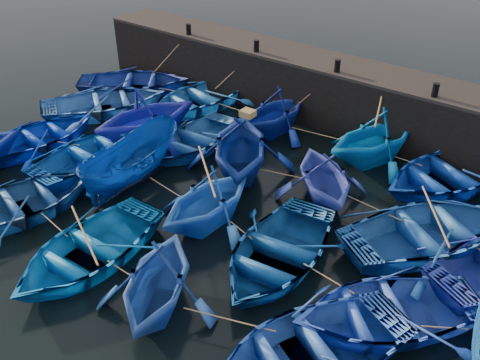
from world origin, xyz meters
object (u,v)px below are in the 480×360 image
Objects in this scene: boat_0 at (134,82)px; wooden_crate at (248,113)px; boat_13 at (41,136)px; boat_8 at (193,139)px.

wooden_crate is (9.04, -2.88, 2.03)m from boat_0.
boat_13 is 10.20× the size of wooden_crate.
boat_8 is (6.06, -2.50, -0.08)m from boat_0.
boat_13 is (1.10, -6.07, -0.06)m from boat_0.
boat_8 is at bearing 172.77° from wooden_crate.
boat_0 is 1.12× the size of boat_13.
boat_0 is 9.70m from wooden_crate.
boat_0 is at bearing 153.51° from boat_8.
boat_8 is at bearing -151.68° from boat_0.
wooden_crate is (2.98, -0.38, 2.11)m from boat_8.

